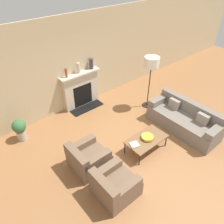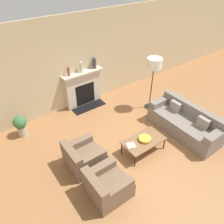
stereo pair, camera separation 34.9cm
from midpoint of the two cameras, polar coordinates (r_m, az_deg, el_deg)
The scene contains 14 objects.
ground_plane at distance 5.73m, azimuth 5.79°, elevation -11.35°, with size 18.00×18.00×0.00m, color #99663D.
wall_back at distance 6.90m, azimuth -11.94°, elevation 11.96°, with size 18.00×0.06×2.90m.
fireplace at distance 7.25m, azimuth -9.44°, elevation 5.72°, with size 1.37×0.59×1.18m.
couch at distance 6.55m, azimuth 16.92°, elevation -2.02°, with size 0.83×2.08×0.80m.
armchair_near at distance 4.80m, azimuth -1.52°, elevation -18.75°, with size 0.84×0.79×0.71m.
armchair_far at distance 5.31m, azimuth -8.20°, elevation -12.01°, with size 0.84×0.79×0.71m.
coffee_table at distance 5.65m, azimuth 7.21°, elevation -7.16°, with size 1.08×0.60×0.38m.
bowl at distance 5.61m, azimuth 7.47°, elevation -6.54°, with size 0.31×0.31×0.08m.
book at distance 5.43m, azimuth 4.03°, elevation -8.51°, with size 0.27×0.27×0.02m.
floor_lamp at distance 6.75m, azimuth 8.79°, elevation 12.16°, with size 0.46×0.46×1.73m.
mantel_vase_left at distance 6.73m, azimuth -13.37°, elevation 9.90°, with size 0.07×0.07×0.28m.
mantel_vase_center_left at distance 6.90m, azimuth -10.21°, elevation 11.23°, with size 0.10×0.10×0.33m.
mantel_vase_center_right at distance 7.12m, azimuth -6.89°, elevation 12.39°, with size 0.13×0.13×0.33m.
potted_plant at distance 6.45m, azimuth -24.42°, elevation -4.00°, with size 0.36×0.36×0.65m.
Camera 1 is at (-3.03, -2.45, 4.23)m, focal length 35.00 mm.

